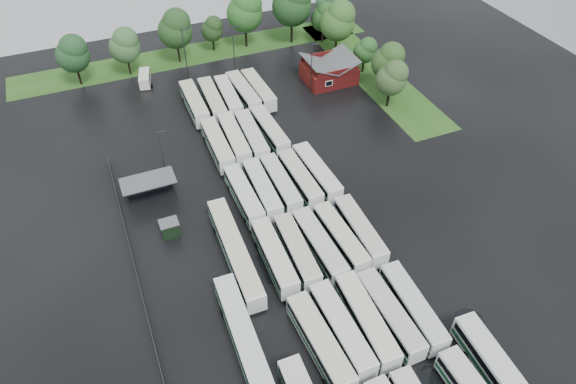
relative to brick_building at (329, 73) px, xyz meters
name	(u,v)px	position (x,y,z in m)	size (l,w,h in m)	color
ground	(308,263)	(-24.00, -42.77, -1.87)	(160.00, 160.00, 0.00)	black
brick_building	(329,73)	(0.00, 0.00, 0.00)	(10.07, 8.60, 5.39)	maroon
wash_shed	(148,182)	(-41.20, -20.74, 1.12)	(8.20, 4.20, 3.58)	#2D2D30
utility_hut	(170,228)	(-40.20, -30.17, -0.55)	(2.70, 2.20, 2.62)	black
grass_strip_north	(198,53)	(-22.00, 22.03, -1.86)	(80.00, 10.00, 0.01)	#285418
grass_strip_east	(371,71)	(10.00, 0.03, -1.86)	(10.00, 50.00, 0.01)	#285418
west_fence	(135,267)	(-46.20, -34.77, -1.27)	(0.10, 50.00, 1.20)	#2D2D30
bus_r1c0	(320,342)	(-28.28, -55.48, 0.10)	(3.23, 12.91, 3.57)	white
bus_r1c1	(341,329)	(-25.16, -54.84, 0.08)	(2.89, 12.76, 3.54)	white
bus_r1c2	(366,320)	(-21.86, -54.89, 0.10)	(3.23, 12.94, 3.57)	white
bus_r1c3	(389,314)	(-18.80, -55.23, 0.03)	(2.78, 12.44, 3.45)	white
bus_r1c4	(412,307)	(-15.60, -55.39, 0.03)	(3.04, 12.48, 3.45)	white
bus_r2c0	(274,257)	(-28.42, -41.35, 0.05)	(3.01, 12.56, 3.48)	white
bus_r2c1	(297,251)	(-25.20, -41.57, 0.00)	(3.15, 12.31, 3.40)	white
bus_r2c2	(319,245)	(-21.95, -41.87, 0.07)	(2.97, 12.71, 3.52)	white
bus_r2c3	(341,238)	(-18.60, -41.72, 0.01)	(3.00, 12.33, 3.41)	white
bus_r2c4	(360,231)	(-15.43, -41.52, 0.01)	(2.94, 12.35, 3.42)	white
bus_r3c0	(244,195)	(-28.25, -28.26, 0.01)	(2.66, 12.23, 3.40)	white
bus_r3c1	(262,189)	(-25.19, -28.07, 0.03)	(3.03, 12.47, 3.45)	white
bus_r3c2	(280,184)	(-22.08, -27.91, 0.00)	(2.75, 12.21, 3.39)	white
bus_r3c3	(300,179)	(-18.82, -28.02, 0.00)	(2.79, 12.25, 3.40)	white
bus_r3c4	(317,172)	(-15.76, -27.74, 0.09)	(3.13, 12.84, 3.55)	white
bus_r4c0	(217,145)	(-28.29, -14.56, 0.08)	(2.94, 12.77, 3.54)	white
bus_r4c1	(234,139)	(-25.14, -14.04, 0.09)	(3.25, 12.88, 3.56)	white
bus_r4c2	(252,136)	(-22.10, -14.58, 0.08)	(3.30, 12.83, 3.54)	white
bus_r4c3	(270,131)	(-18.61, -14.18, 0.04)	(3.01, 12.55, 3.47)	white
bus_r5c0	(194,103)	(-28.56, -0.57, 0.10)	(2.87, 12.88, 3.58)	white
bus_r5c1	(212,100)	(-25.11, -0.71, 0.07)	(3.14, 12.71, 3.51)	white
bus_r5c2	(229,97)	(-21.94, -0.96, 0.03)	(3.26, 12.53, 3.45)	white
bus_r5c3	(243,92)	(-18.77, -0.51, 0.07)	(3.14, 12.71, 3.51)	white
bus_r5c4	(258,90)	(-15.75, -0.78, 0.06)	(3.00, 12.63, 3.50)	white
artic_bus_west_b	(235,252)	(-33.03, -38.48, 0.08)	(3.12, 18.93, 3.50)	white
artic_bus_west_c	(246,342)	(-36.27, -52.08, 0.03)	(3.12, 18.51, 3.42)	white
minibus	(145,78)	(-35.32, 13.33, -0.52)	(3.21, 5.86, 2.42)	white
tree_north_0	(73,53)	(-47.40, 18.25, 5.11)	(6.55, 6.55, 10.85)	black
tree_north_1	(125,45)	(-37.34, 18.34, 4.86)	(6.31, 6.31, 10.45)	black
tree_north_2	(176,28)	(-26.41, 19.69, 5.85)	(7.24, 7.24, 11.99)	black
tree_north_3	(213,29)	(-18.01, 21.89, 3.30)	(4.86, 4.86, 8.04)	black
tree_north_4	(246,10)	(-10.51, 20.84, 6.59)	(7.93, 7.93, 13.14)	black
tree_north_5	(293,2)	(-0.20, 18.67, 7.55)	(8.83, 8.83, 14.63)	black
tree_north_6	(329,3)	(10.07, 21.08, 4.75)	(6.21, 6.21, 10.29)	black
tree_east_0	(393,78)	(6.50, -13.05, 4.37)	(5.86, 5.86, 9.70)	black
tree_east_1	(389,60)	(8.75, -7.79, 4.82)	(6.28, 6.28, 10.40)	black
tree_east_2	(366,50)	(8.47, 0.45, 3.11)	(4.71, 4.68, 7.75)	black
tree_east_3	(339,20)	(6.49, 9.43, 6.14)	(7.51, 7.51, 12.44)	black
tree_east_4	(324,17)	(6.51, 16.24, 4.17)	(5.66, 5.66, 9.38)	black
lamp_post_ne	(312,64)	(-4.85, -1.99, 3.96)	(1.55, 0.30, 10.04)	#2D2D30
lamp_post_nw	(162,152)	(-37.80, -17.24, 3.37)	(1.39, 0.27, 9.02)	#2D2D30
lamp_post_back_w	(185,50)	(-26.44, 12.39, 4.37)	(1.65, 0.32, 10.74)	#2D2D30
lamp_post_back_e	(234,46)	(-16.62, 10.89, 4.00)	(1.56, 0.30, 10.11)	#2D2D30
puddle_1	(430,379)	(-18.17, -63.47, -1.86)	(3.31, 3.31, 0.01)	black
puddle_2	(269,268)	(-29.23, -41.43, -1.86)	(5.59, 5.59, 0.01)	black
puddle_3	(371,269)	(-16.48, -47.00, -1.86)	(4.47, 4.47, 0.01)	black
puddle_4	(469,321)	(-9.21, -58.93, -1.86)	(3.83, 3.83, 0.01)	black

